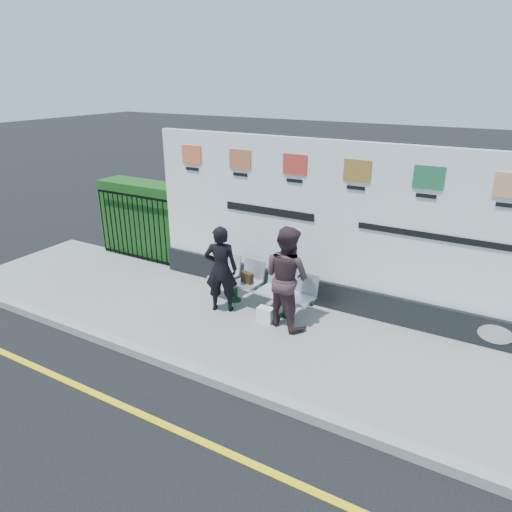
{
  "coord_description": "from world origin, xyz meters",
  "views": [
    {
      "loc": [
        2.66,
        -3.4,
        4.09
      ],
      "look_at": [
        -0.85,
        2.85,
        1.25
      ],
      "focal_mm": 32.0,
      "sensor_mm": 36.0,
      "label": 1
    }
  ],
  "objects_px": {
    "bench": "(259,297)",
    "woman_right": "(287,277)",
    "woman_left": "(221,269)",
    "billboard": "(353,242)"
  },
  "relations": [
    {
      "from": "bench",
      "to": "woman_right",
      "type": "relative_size",
      "value": 1.19
    },
    {
      "from": "bench",
      "to": "woman_left",
      "type": "xyz_separation_m",
      "value": [
        -0.57,
        -0.38,
        0.57
      ]
    },
    {
      "from": "billboard",
      "to": "bench",
      "type": "distance_m",
      "value": 1.93
    },
    {
      "from": "woman_left",
      "to": "bench",
      "type": "bearing_deg",
      "value": -169.65
    },
    {
      "from": "billboard",
      "to": "bench",
      "type": "bearing_deg",
      "value": -152.37
    },
    {
      "from": "billboard",
      "to": "bench",
      "type": "height_order",
      "value": "billboard"
    },
    {
      "from": "bench",
      "to": "woman_left",
      "type": "relative_size",
      "value": 1.31
    },
    {
      "from": "billboard",
      "to": "woman_right",
      "type": "relative_size",
      "value": 4.56
    },
    {
      "from": "woman_left",
      "to": "woman_right",
      "type": "distance_m",
      "value": 1.24
    },
    {
      "from": "woman_right",
      "to": "billboard",
      "type": "bearing_deg",
      "value": -108.96
    }
  ]
}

